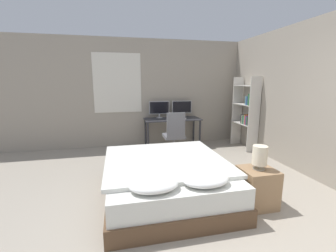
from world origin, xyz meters
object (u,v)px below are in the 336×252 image
object	(u,v)px
desk	(172,122)
monitor_left	(159,108)
keyboard	(174,119)
office_chair	(174,138)
bed	(167,178)
monitor_right	(182,108)
nightstand	(257,187)
bookshelf	(247,111)
bedside_lamp	(260,156)
computer_mouse	(185,119)

from	to	relation	value
desk	monitor_left	world-z (taller)	monitor_left
monitor_left	keyboard	distance (m)	0.54
office_chair	monitor_left	bearing A→B (deg)	102.09
bed	monitor_right	world-z (taller)	monitor_right
nightstand	monitor_right	world-z (taller)	monitor_right
monitor_left	bookshelf	size ratio (longest dim) A/B	0.30
bed	office_chair	size ratio (longest dim) A/B	1.99
desk	keyboard	bearing A→B (deg)	-90.00
bedside_lamp	computer_mouse	bearing A→B (deg)	93.01
bed	bookshelf	world-z (taller)	bookshelf
office_chair	bed	bearing A→B (deg)	-107.54
desk	monitor_right	bearing A→B (deg)	32.41
desk	computer_mouse	distance (m)	0.36
office_chair	nightstand	bearing A→B (deg)	-76.84
nightstand	office_chair	world-z (taller)	office_chair
office_chair	bookshelf	world-z (taller)	bookshelf
nightstand	bedside_lamp	distance (m)	0.45
nightstand	keyboard	distance (m)	2.89
bed	office_chair	distance (m)	1.91
keyboard	computer_mouse	world-z (taller)	computer_mouse
desk	bedside_lamp	bearing A→B (deg)	-81.86
bed	bookshelf	size ratio (longest dim) A/B	1.12
bed	nightstand	distance (m)	1.24
computer_mouse	office_chair	size ratio (longest dim) A/B	0.07
nightstand	desk	size ratio (longest dim) A/B	0.37
computer_mouse	monitor_right	bearing A→B (deg)	87.02
bed	monitor_left	world-z (taller)	monitor_left
keyboard	computer_mouse	xyz separation A→B (m)	(0.28, 0.00, 0.01)
bed	desk	bearing A→B (deg)	74.33
keyboard	bedside_lamp	bearing A→B (deg)	-81.33
monitor_right	computer_mouse	xyz separation A→B (m)	(-0.02, -0.38, -0.23)
nightstand	bookshelf	distance (m)	2.83
bed	monitor_right	distance (m)	2.93
office_chair	bookshelf	size ratio (longest dim) A/B	0.56
bedside_lamp	monitor_right	size ratio (longest dim) A/B	0.60
bedside_lamp	monitor_right	distance (m)	3.21
bedside_lamp	monitor_left	size ratio (longest dim) A/B	0.60
bed	nightstand	xyz separation A→B (m)	(1.12, -0.54, -0.01)
bedside_lamp	monitor_left	world-z (taller)	monitor_left
bedside_lamp	bookshelf	distance (m)	2.76
bedside_lamp	computer_mouse	distance (m)	2.82
monitor_left	bookshelf	xyz separation A→B (m)	(2.03, -0.78, -0.02)
desk	keyboard	xyz separation A→B (m)	(0.00, -0.19, 0.10)
monitor_left	keyboard	size ratio (longest dim) A/B	1.37
nightstand	bed	bearing A→B (deg)	154.47
computer_mouse	office_chair	world-z (taller)	office_chair
monitor_left	monitor_right	xyz separation A→B (m)	(0.60, 0.00, 0.00)
nightstand	bedside_lamp	bearing A→B (deg)	180.00
monitor_left	office_chair	distance (m)	1.05
keyboard	bookshelf	size ratio (longest dim) A/B	0.22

